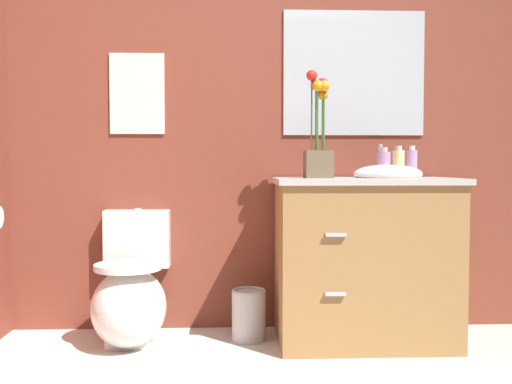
% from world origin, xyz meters
% --- Properties ---
extents(wall_back, '(4.16, 0.05, 2.50)m').
position_xyz_m(wall_back, '(0.20, 1.71, 1.25)').
color(wall_back, brown).
rests_on(wall_back, ground_plane).
extents(toilet, '(0.38, 0.59, 0.69)m').
position_xyz_m(toilet, '(-0.63, 1.41, 0.24)').
color(toilet, white).
rests_on(toilet, ground_plane).
extents(vanity_cabinet, '(0.94, 0.56, 1.04)m').
position_xyz_m(vanity_cabinet, '(0.59, 1.38, 0.44)').
color(vanity_cabinet, '#9E7242').
rests_on(vanity_cabinet, ground_plane).
extents(flower_vase, '(0.14, 0.14, 0.55)m').
position_xyz_m(flower_vase, '(0.34, 1.35, 1.05)').
color(flower_vase, brown).
rests_on(flower_vase, vanity_cabinet).
extents(soap_bottle, '(0.06, 0.06, 0.17)m').
position_xyz_m(soap_bottle, '(0.76, 1.34, 0.94)').
color(soap_bottle, beige).
rests_on(soap_bottle, vanity_cabinet).
extents(lotion_bottle, '(0.06, 0.06, 0.17)m').
position_xyz_m(lotion_bottle, '(0.87, 1.49, 0.94)').
color(lotion_bottle, '#B28CBF').
rests_on(lotion_bottle, vanity_cabinet).
extents(hand_wash_bottle, '(0.07, 0.07, 0.16)m').
position_xyz_m(hand_wash_bottle, '(0.71, 1.46, 0.94)').
color(hand_wash_bottle, '#B28CBF').
rests_on(hand_wash_bottle, vanity_cabinet).
extents(trash_bin, '(0.18, 0.18, 0.27)m').
position_xyz_m(trash_bin, '(-0.01, 1.44, 0.14)').
color(trash_bin, '#B7B7BC').
rests_on(trash_bin, ground_plane).
extents(wall_poster, '(0.30, 0.01, 0.45)m').
position_xyz_m(wall_poster, '(-0.63, 1.68, 1.33)').
color(wall_poster, silver).
extents(wall_mirror, '(0.80, 0.01, 0.70)m').
position_xyz_m(wall_mirror, '(0.59, 1.68, 1.45)').
color(wall_mirror, '#B2BCC6').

